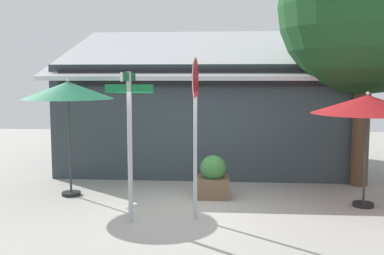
% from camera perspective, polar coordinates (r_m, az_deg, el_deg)
% --- Properties ---
extents(ground_plane, '(28.00, 28.00, 0.10)m').
position_cam_1_polar(ground_plane, '(9.51, -0.66, -10.74)').
color(ground_plane, '#ADA8A0').
extents(cafe_building, '(8.49, 5.48, 4.47)m').
position_cam_1_polar(cafe_building, '(14.12, 1.33, 1.92)').
color(cafe_building, '#333D42').
rests_on(cafe_building, ground).
extents(street_sign_post, '(0.92, 0.98, 2.88)m').
position_cam_1_polar(street_sign_post, '(8.41, -8.06, -0.27)').
color(street_sign_post, '#A8AAB2').
rests_on(street_sign_post, ground).
extents(stop_sign, '(0.07, 0.82, 3.15)m').
position_cam_1_polar(stop_sign, '(8.41, 0.43, 2.75)').
color(stop_sign, '#A8AAB2').
rests_on(stop_sign, ground).
extents(patio_umbrella_forest_green_left, '(2.10, 2.10, 2.74)m').
position_cam_1_polar(patio_umbrella_forest_green_left, '(10.58, -15.70, 4.51)').
color(patio_umbrella_forest_green_left, black).
rests_on(patio_umbrella_forest_green_left, ground).
extents(patio_umbrella_crimson_center, '(2.34, 2.34, 2.47)m').
position_cam_1_polar(patio_umbrella_crimson_center, '(10.00, 21.71, 2.69)').
color(patio_umbrella_crimson_center, black).
rests_on(patio_umbrella_crimson_center, ground).
extents(shade_tree, '(4.75, 4.33, 6.67)m').
position_cam_1_polar(shade_tree, '(12.06, 22.83, 13.75)').
color(shade_tree, brown).
rests_on(shade_tree, ground).
extents(sidewalk_planter, '(0.76, 0.76, 0.98)m').
position_cam_1_polar(sidewalk_planter, '(10.34, 2.73, -6.58)').
color(sidewalk_planter, brown).
rests_on(sidewalk_planter, ground).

